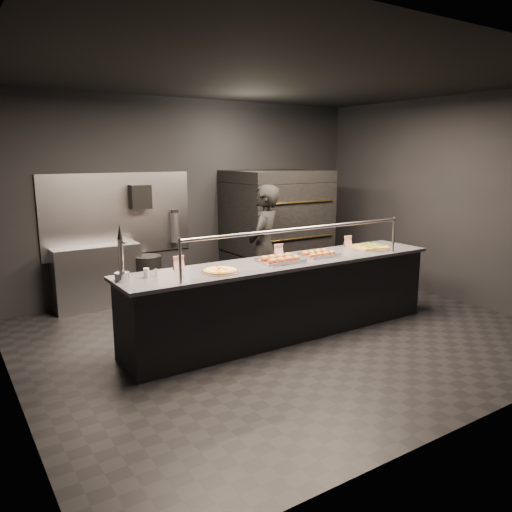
# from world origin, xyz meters

# --- Properties ---
(room) EXTENTS (6.04, 6.00, 3.00)m
(room) POSITION_xyz_m (-0.02, 0.05, 1.50)
(room) COLOR black
(room) RESTS_ON ground
(service_counter) EXTENTS (4.10, 0.78, 1.37)m
(service_counter) POSITION_xyz_m (0.00, -0.00, 0.46)
(service_counter) COLOR black
(service_counter) RESTS_ON ground
(pizza_oven) EXTENTS (1.50, 1.23, 1.91)m
(pizza_oven) POSITION_xyz_m (1.20, 1.90, 0.97)
(pizza_oven) COLOR black
(pizza_oven) RESTS_ON ground
(prep_shelf) EXTENTS (1.20, 0.35, 0.90)m
(prep_shelf) POSITION_xyz_m (-1.60, 2.32, 0.45)
(prep_shelf) COLOR #99999E
(prep_shelf) RESTS_ON ground
(towel_dispenser) EXTENTS (0.30, 0.20, 0.35)m
(towel_dispenser) POSITION_xyz_m (-0.90, 2.39, 1.55)
(towel_dispenser) COLOR black
(towel_dispenser) RESTS_ON room
(fire_extinguisher) EXTENTS (0.14, 0.14, 0.51)m
(fire_extinguisher) POSITION_xyz_m (-0.35, 2.40, 1.06)
(fire_extinguisher) COLOR #B2B2B7
(fire_extinguisher) RESTS_ON room
(beer_tap) EXTENTS (0.15, 0.21, 0.57)m
(beer_tap) POSITION_xyz_m (-1.95, 0.11, 1.08)
(beer_tap) COLOR silver
(beer_tap) RESTS_ON service_counter
(round_pizza) EXTENTS (0.41, 0.41, 0.03)m
(round_pizza) POSITION_xyz_m (-0.95, -0.10, 0.94)
(round_pizza) COLOR silver
(round_pizza) RESTS_ON service_counter
(slider_tray_a) EXTENTS (0.54, 0.43, 0.08)m
(slider_tray_a) POSITION_xyz_m (-0.10, -0.03, 0.95)
(slider_tray_a) COLOR silver
(slider_tray_a) RESTS_ON service_counter
(slider_tray_b) EXTENTS (0.48, 0.38, 0.07)m
(slider_tray_b) POSITION_xyz_m (0.50, -0.01, 0.95)
(slider_tray_b) COLOR silver
(slider_tray_b) RESTS_ON service_counter
(square_pizza) EXTENTS (0.50, 0.50, 0.05)m
(square_pizza) POSITION_xyz_m (1.40, 0.00, 0.94)
(square_pizza) COLOR silver
(square_pizza) RESTS_ON service_counter
(condiment_jar) EXTENTS (0.15, 0.06, 0.10)m
(condiment_jar) POSITION_xyz_m (-1.67, 0.10, 0.97)
(condiment_jar) COLOR silver
(condiment_jar) RESTS_ON service_counter
(tent_cards) EXTENTS (2.64, 0.04, 0.15)m
(tent_cards) POSITION_xyz_m (0.03, 0.28, 1.00)
(tent_cards) COLOR white
(tent_cards) RESTS_ON service_counter
(trash_bin) EXTENTS (0.42, 0.42, 0.70)m
(trash_bin) POSITION_xyz_m (-0.90, 2.22, 0.35)
(trash_bin) COLOR black
(trash_bin) RESTS_ON ground
(worker) EXTENTS (0.76, 0.73, 1.75)m
(worker) POSITION_xyz_m (0.34, 0.98, 0.88)
(worker) COLOR black
(worker) RESTS_ON ground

